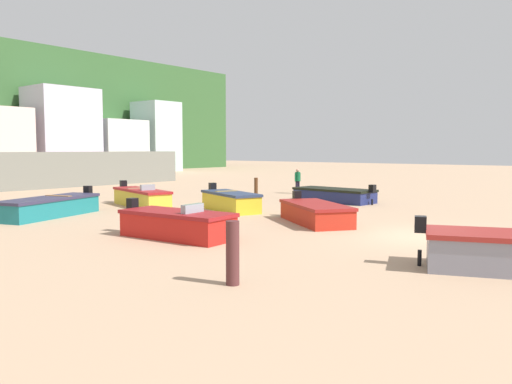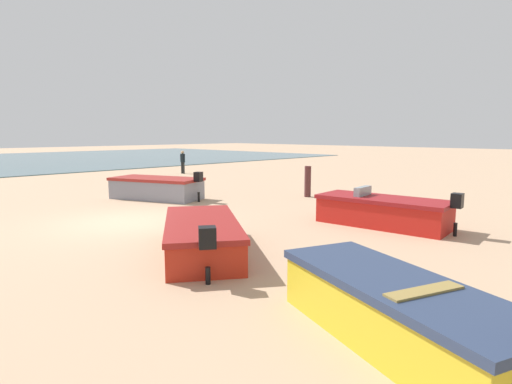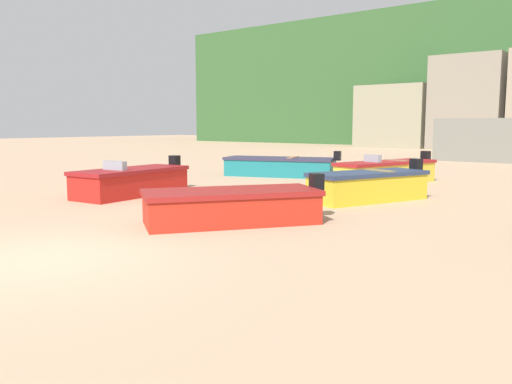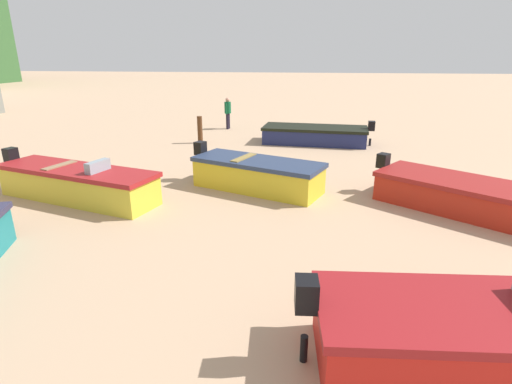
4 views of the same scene
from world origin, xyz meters
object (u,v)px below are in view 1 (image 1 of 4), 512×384
(boat_yellow_4, at_px, (230,201))
(boat_grey_5, at_px, (512,252))
(beach_walker_distant, at_px, (298,179))
(boat_navy_0, at_px, (334,195))
(boat_teal_3, at_px, (49,207))
(boat_yellow_7, at_px, (141,198))
(boat_red_1, at_px, (315,213))
(mooring_post_mid_beach, at_px, (233,253))
(mooring_post_near_water, at_px, (256,187))
(boat_red_2, at_px, (177,224))

(boat_yellow_4, height_order, boat_grey_5, boat_grey_5)
(boat_yellow_4, xyz_separation_m, beach_walker_distant, (9.71, 2.85, 0.50))
(boat_navy_0, distance_m, boat_grey_5, 16.19)
(boat_teal_3, distance_m, boat_yellow_7, 4.97)
(boat_yellow_7, bearing_deg, boat_yellow_4, 123.52)
(boat_red_1, distance_m, beach_walker_distant, 13.38)
(boat_grey_5, bearing_deg, boat_yellow_4, -131.43)
(boat_grey_5, distance_m, mooring_post_mid_beach, 6.65)
(boat_red_1, relative_size, mooring_post_near_water, 3.59)
(boat_yellow_7, bearing_deg, mooring_post_mid_beach, 74.34)
(boat_navy_0, bearing_deg, boat_red_1, -150.24)
(boat_red_2, distance_m, mooring_post_near_water, 14.41)
(mooring_post_near_water, bearing_deg, beach_walker_distant, -7.75)
(boat_teal_3, bearing_deg, mooring_post_mid_beach, 147.43)
(boat_navy_0, bearing_deg, boat_grey_5, -130.36)
(boat_yellow_7, distance_m, beach_walker_distant, 11.37)
(boat_teal_3, height_order, boat_yellow_4, boat_yellow_4)
(boat_red_2, height_order, beach_walker_distant, beach_walker_distant)
(boat_yellow_7, distance_m, mooring_post_mid_beach, 15.85)
(boat_yellow_4, bearing_deg, boat_teal_3, -13.76)
(boat_yellow_7, bearing_deg, mooring_post_near_water, -174.29)
(boat_red_2, xyz_separation_m, boat_yellow_7, (5.09, 8.27, 0.00))
(boat_navy_0, relative_size, mooring_post_near_water, 4.10)
(boat_navy_0, height_order, boat_teal_3, boat_teal_3)
(boat_yellow_7, xyz_separation_m, beach_walker_distant, (11.21, -1.83, 0.50))
(boat_red_2, relative_size, boat_yellow_4, 1.04)
(mooring_post_mid_beach, bearing_deg, boat_grey_5, -40.87)
(mooring_post_near_water, distance_m, mooring_post_mid_beach, 19.95)
(boat_red_2, height_order, boat_teal_3, boat_red_2)
(boat_yellow_4, bearing_deg, boat_grey_5, 91.81)
(boat_navy_0, height_order, beach_walker_distant, beach_walker_distant)
(boat_navy_0, relative_size, boat_yellow_4, 1.19)
(boat_grey_5, xyz_separation_m, boat_yellow_7, (3.23, 17.87, -0.02))
(beach_walker_distant, bearing_deg, boat_red_2, -150.99)
(boat_navy_0, relative_size, beach_walker_distant, 2.99)
(boat_yellow_7, bearing_deg, boat_red_1, 109.19)
(mooring_post_mid_beach, bearing_deg, boat_red_2, 58.94)
(boat_teal_3, bearing_deg, mooring_post_near_water, -114.48)
(boat_navy_0, bearing_deg, mooring_post_near_water, 101.47)
(boat_navy_0, height_order, mooring_post_near_water, mooring_post_near_water)
(boat_navy_0, xyz_separation_m, boat_yellow_7, (-8.17, 6.37, 0.08))
(boat_yellow_7, bearing_deg, boat_red_2, 74.14)
(mooring_post_mid_beach, bearing_deg, boat_teal_3, 76.29)
(boat_red_1, relative_size, boat_red_2, 1.00)
(boat_red_2, bearing_deg, boat_teal_3, -95.65)
(boat_teal_3, height_order, mooring_post_mid_beach, mooring_post_mid_beach)
(boat_yellow_4, distance_m, beach_walker_distant, 10.13)
(boat_grey_5, bearing_deg, beach_walker_distant, -153.70)
(boat_navy_0, bearing_deg, boat_red_2, -167.45)
(boat_grey_5, height_order, mooring_post_near_water, boat_grey_5)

